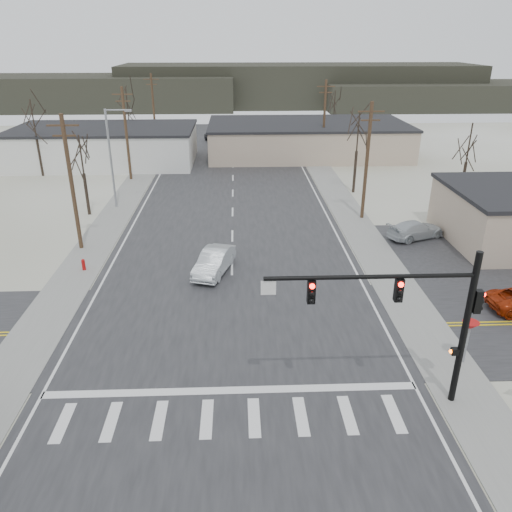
{
  "coord_description": "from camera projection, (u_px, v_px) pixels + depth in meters",
  "views": [
    {
      "loc": [
        0.42,
        -23.53,
        14.85
      ],
      "look_at": [
        1.52,
        4.13,
        2.6
      ],
      "focal_mm": 35.0,
      "sensor_mm": 36.0,
      "label": 1
    }
  ],
  "objects": [
    {
      "name": "hill_center",
      "position": [
        299.0,
        85.0,
        113.95
      ],
      "size": [
        80.0,
        18.0,
        9.0
      ],
      "primitive_type": "cube",
      "color": "#333026",
      "rests_on": "ground"
    },
    {
      "name": "sidewalk_left",
      "position": [
        116.0,
        214.0,
        45.37
      ],
      "size": [
        3.0,
        90.0,
        0.06
      ],
      "primitive_type": "cube",
      "color": "gray",
      "rests_on": "ground"
    },
    {
      "name": "tree_right_far",
      "position": [
        334.0,
        105.0,
        73.3
      ],
      "size": [
        3.52,
        3.52,
        7.84
      ],
      "color": "#30241D",
      "rests_on": "ground"
    },
    {
      "name": "upole_right_b",
      "position": [
        324.0,
        120.0,
        62.35
      ],
      "size": [
        2.2,
        0.3,
        10.0
      ],
      "color": "#463620",
      "rests_on": "ground"
    },
    {
      "name": "car_far_b",
      "position": [
        212.0,
        137.0,
        75.96
      ],
      "size": [
        2.92,
        4.14,
        1.31
      ],
      "primitive_type": "imported",
      "rotation": [
        0.0,
        0.0,
        0.4
      ],
      "color": "black",
      "rests_on": "main_road"
    },
    {
      "name": "fire_hydrant",
      "position": [
        84.0,
        265.0,
        34.25
      ],
      "size": [
        0.24,
        0.24,
        0.87
      ],
      "color": "#A50C0C",
      "rests_on": "ground"
    },
    {
      "name": "sedan_crossing",
      "position": [
        214.0,
        262.0,
        33.77
      ],
      "size": [
        3.0,
        5.1,
        1.59
      ],
      "primitive_type": "imported",
      "rotation": [
        0.0,
        0.0,
        -0.29
      ],
      "color": "#B3B9BE",
      "rests_on": "main_road"
    },
    {
      "name": "streetlight_main",
      "position": [
        112.0,
        153.0,
        45.15
      ],
      "size": [
        2.4,
        0.25,
        9.0
      ],
      "color": "gray",
      "rests_on": "ground"
    },
    {
      "name": "building_right_far",
      "position": [
        307.0,
        139.0,
        67.2
      ],
      "size": [
        26.3,
        14.3,
        4.3
      ],
      "color": "tan",
      "rests_on": "ground"
    },
    {
      "name": "hill_right",
      "position": [
        459.0,
        95.0,
        110.45
      ],
      "size": [
        60.0,
        18.0,
        5.5
      ],
      "primitive_type": "cube",
      "color": "#333026",
      "rests_on": "ground"
    },
    {
      "name": "main_road",
      "position": [
        232.0,
        232.0,
        41.19
      ],
      "size": [
        18.0,
        110.0,
        0.05
      ],
      "primitive_type": "cube",
      "color": "#252528",
      "rests_on": "ground"
    },
    {
      "name": "car_parked_silver",
      "position": [
        416.0,
        230.0,
        39.61
      ],
      "size": [
        5.15,
        3.59,
        1.39
      ],
      "primitive_type": "imported",
      "rotation": [
        0.0,
        0.0,
        1.96
      ],
      "color": "#B0B7BC",
      "rests_on": "parking_lot"
    },
    {
      "name": "sidewalk_right",
      "position": [
        347.0,
        211.0,
        46.15
      ],
      "size": [
        3.0,
        90.0,
        0.06
      ],
      "primitive_type": "cube",
      "color": "gray",
      "rests_on": "ground"
    },
    {
      "name": "tree_left_near",
      "position": [
        81.0,
        157.0,
        43.18
      ],
      "size": [
        3.3,
        3.3,
        7.35
      ],
      "color": "#30241D",
      "rests_on": "ground"
    },
    {
      "name": "ground",
      "position": [
        231.0,
        330.0,
        27.5
      ],
      "size": [
        140.0,
        140.0,
        0.0
      ],
      "primitive_type": "plane",
      "color": "white",
      "rests_on": "ground"
    },
    {
      "name": "cross_road",
      "position": [
        231.0,
        329.0,
        27.49
      ],
      "size": [
        90.0,
        10.0,
        0.04
      ],
      "primitive_type": "cube",
      "color": "#252528",
      "rests_on": "ground"
    },
    {
      "name": "upole_left_d",
      "position": [
        154.0,
        108.0,
        72.48
      ],
      "size": [
        2.2,
        0.3,
        10.0
      ],
      "color": "#463620",
      "rests_on": "ground"
    },
    {
      "name": "traffic_signal_mast",
      "position": [
        423.0,
        310.0,
        20.22
      ],
      "size": [
        8.95,
        0.43,
        7.2
      ],
      "color": "black",
      "rests_on": "ground"
    },
    {
      "name": "car_far_a",
      "position": [
        228.0,
        138.0,
        74.19
      ],
      "size": [
        2.48,
        5.82,
        1.67
      ],
      "primitive_type": "imported",
      "rotation": [
        0.0,
        0.0,
        3.17
      ],
      "color": "black",
      "rests_on": "main_road"
    },
    {
      "name": "tree_left_far",
      "position": [
        127.0,
        106.0,
        66.48
      ],
      "size": [
        3.96,
        3.96,
        8.82
      ],
      "color": "#30241D",
      "rests_on": "ground"
    },
    {
      "name": "upole_left_c",
      "position": [
        126.0,
        132.0,
        54.21
      ],
      "size": [
        2.2,
        0.3,
        10.0
      ],
      "color": "#463620",
      "rests_on": "ground"
    },
    {
      "name": "tree_right_mid",
      "position": [
        358.0,
        134.0,
        49.31
      ],
      "size": [
        3.74,
        3.74,
        8.33
      ],
      "color": "#30241D",
      "rests_on": "ground"
    },
    {
      "name": "tree_left_mid",
      "position": [
        33.0,
        120.0,
        55.22
      ],
      "size": [
        3.96,
        3.96,
        8.82
      ],
      "color": "#30241D",
      "rests_on": "ground"
    },
    {
      "name": "upole_left_b",
      "position": [
        71.0,
        182.0,
        35.93
      ],
      "size": [
        2.2,
        0.3,
        10.0
      ],
      "color": "#463620",
      "rests_on": "ground"
    },
    {
      "name": "tree_lot",
      "position": [
        469.0,
        145.0,
        46.14
      ],
      "size": [
        3.52,
        3.52,
        7.84
      ],
      "color": "#30241D",
      "rests_on": "ground"
    },
    {
      "name": "hill_left",
      "position": [
        73.0,
        93.0,
        108.87
      ],
      "size": [
        70.0,
        18.0,
        7.0
      ],
      "primitive_type": "cube",
      "color": "#333026",
      "rests_on": "ground"
    },
    {
      "name": "yield_sign",
      "position": [
        470.0,
        327.0,
        23.88
      ],
      "size": [
        0.8,
        0.8,
        2.35
      ],
      "color": "gray",
      "rests_on": "ground"
    },
    {
      "name": "building_left_far",
      "position": [
        105.0,
        145.0,
        62.55
      ],
      "size": [
        22.3,
        12.3,
        4.5
      ],
      "color": "silver",
      "rests_on": "ground"
    },
    {
      "name": "upole_right_a",
      "position": [
        367.0,
        160.0,
        42.25
      ],
      "size": [
        2.2,
        0.3,
        10.0
      ],
      "color": "#463620",
      "rests_on": "ground"
    }
  ]
}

